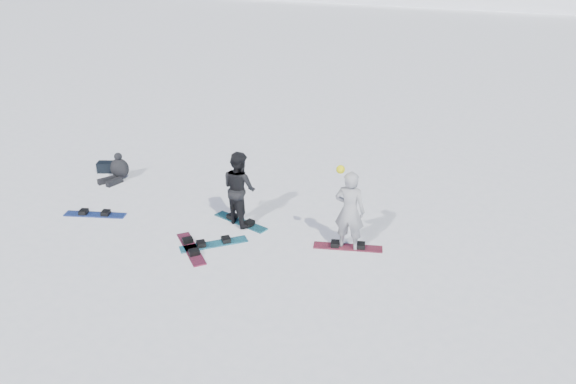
# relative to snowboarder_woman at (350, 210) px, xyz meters

# --- Properties ---
(ground) EXTENTS (420.00, 420.00, 0.00)m
(ground) POSITION_rel_snowboarder_woman_xyz_m (0.25, -1.80, -0.91)
(ground) COLOR white
(ground) RESTS_ON ground
(alpine_backdrop) EXTENTS (412.50, 227.00, 53.20)m
(alpine_backdrop) POSITION_rel_snowboarder_woman_xyz_m (-11.47, 187.37, -14.89)
(alpine_backdrop) COLOR white
(alpine_backdrop) RESTS_ON ground
(snowboarder_woman) EXTENTS (0.68, 0.47, 1.95)m
(snowboarder_woman) POSITION_rel_snowboarder_woman_xyz_m (0.00, 0.00, 0.00)
(snowboarder_woman) COLOR #ACABB1
(snowboarder_woman) RESTS_ON ground
(snowboarder_man) EXTENTS (1.07, 0.97, 1.79)m
(snowboarder_man) POSITION_rel_snowboarder_woman_xyz_m (-2.71, 0.05, -0.02)
(snowboarder_man) COLOR black
(snowboarder_man) RESTS_ON ground
(seated_rider) EXTENTS (0.66, 0.97, 0.76)m
(seated_rider) POSITION_rel_snowboarder_woman_xyz_m (-7.10, 0.91, -0.62)
(seated_rider) COLOR black
(seated_rider) RESTS_ON ground
(gear_bag) EXTENTS (0.53, 0.46, 0.30)m
(gear_bag) POSITION_rel_snowboarder_woman_xyz_m (-7.80, 1.16, -0.76)
(gear_bag) COLOR black
(gear_bag) RESTS_ON ground
(snowboard_woman) EXTENTS (1.52, 0.71, 0.03)m
(snowboard_woman) POSITION_rel_snowboarder_woman_xyz_m (0.00, 0.00, -0.90)
(snowboard_woman) COLOR maroon
(snowboard_woman) RESTS_ON ground
(snowboard_man) EXTENTS (1.52, 0.63, 0.03)m
(snowboard_man) POSITION_rel_snowboarder_woman_xyz_m (-2.71, 0.05, -0.90)
(snowboard_man) COLOR #166A7D
(snowboard_man) RESTS_ON ground
(snowboard_loose_a) EXTENTS (1.26, 1.26, 0.03)m
(snowboard_loose_a) POSITION_rel_snowboarder_woman_xyz_m (-2.72, -1.13, -0.90)
(snowboard_loose_a) COLOR teal
(snowboard_loose_a) RESTS_ON ground
(snowboard_loose_b) EXTENTS (1.31, 1.20, 0.03)m
(snowboard_loose_b) POSITION_rel_snowboarder_woman_xyz_m (-3.07, -1.51, -0.90)
(snowboard_loose_b) COLOR maroon
(snowboard_loose_b) RESTS_ON ground
(snowboard_loose_c) EXTENTS (1.51, 0.77, 0.03)m
(snowboard_loose_c) POSITION_rel_snowboarder_woman_xyz_m (-6.13, -1.13, -0.90)
(snowboard_loose_c) COLOR navy
(snowboard_loose_c) RESTS_ON ground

